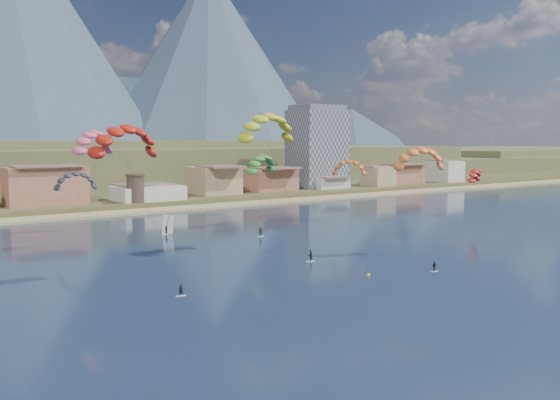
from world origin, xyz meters
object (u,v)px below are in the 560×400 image
buoy (368,275)px  kitesurfer_yellow (267,124)px  apartment_tower (317,147)px  windsurfer (167,228)px  kitesurfer_green (261,162)px  watchtower (136,188)px  kitesurfer_red (124,136)px  kitesurfer_orange (420,155)px

buoy → kitesurfer_yellow: bearing=93.9°
apartment_tower → windsurfer: size_ratio=7.63×
kitesurfer_green → buoy: (-14.93, -52.72, -15.40)m
watchtower → windsurfer: (-11.78, -48.33, -5.04)m
watchtower → buoy: 103.29m
kitesurfer_red → apartment_tower: bearing=41.1°
buoy → kitesurfer_orange: bearing=20.6°
watchtower → kitesurfer_yellow: 79.84m
apartment_tower → buoy: bearing=-125.4°
watchtower → kitesurfer_orange: (15.59, -95.97, 11.66)m
kitesurfer_red → kitesurfer_green: bearing=37.7°
kitesurfer_green → kitesurfer_yellow: bearing=-121.2°
watchtower → buoy: bearing=-91.8°
kitesurfer_orange → kitesurfer_green: 45.87m
kitesurfer_yellow → buoy: bearing=-86.1°
apartment_tower → kitesurfer_orange: (-64.41, -109.97, 0.21)m
kitesurfer_red → kitesurfer_orange: bearing=-10.6°
kitesurfer_red → windsurfer: kitesurfer_red is taller
windsurfer → buoy: bearing=-81.1°
kitesurfer_red → kitesurfer_yellow: (30.11, 8.68, 2.36)m
kitesurfer_red → kitesurfer_orange: 51.60m
apartment_tower → kitesurfer_orange: size_ratio=1.44×
apartment_tower → kitesurfer_yellow: size_ratio=1.18×
apartment_tower → kitesurfer_green: size_ratio=1.55×
apartment_tower → kitesurfer_yellow: (-84.92, -91.80, 5.78)m
watchtower → kitesurfer_red: size_ratio=0.35×
windsurfer → watchtower: bearing=76.3°
kitesurfer_red → windsurfer: bearing=58.6°
kitesurfer_yellow → kitesurfer_orange: size_ratio=1.22×
kitesurfer_red → kitesurfer_green: (46.74, 36.15, -5.73)m
windsurfer → buoy: size_ratio=7.00×
kitesurfer_red → watchtower: bearing=68.0°
apartment_tower → buoy: apartment_tower is taller
kitesurfer_orange → windsurfer: size_ratio=5.31×
kitesurfer_red → kitesurfer_orange: kitesurfer_red is taller
kitesurfer_yellow → windsurfer: bearing=103.1°
kitesurfer_yellow → kitesurfer_green: (16.64, 27.47, -8.09)m
watchtower → kitesurfer_red: 94.48m
kitesurfer_red → kitesurfer_yellow: size_ratio=0.91×
watchtower → kitesurfer_green: 52.48m
buoy → apartment_tower: bearing=54.6°
kitesurfer_yellow → kitesurfer_orange: kitesurfer_yellow is taller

